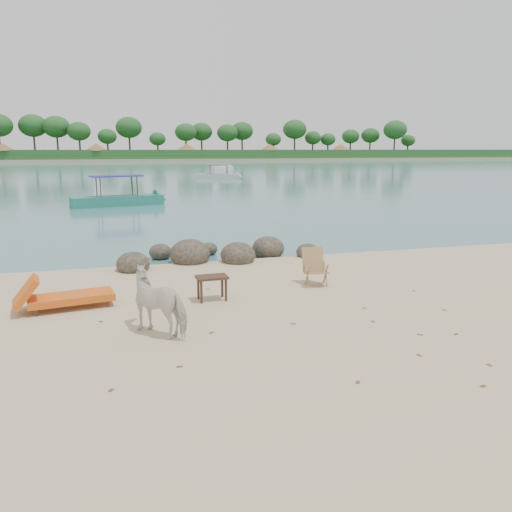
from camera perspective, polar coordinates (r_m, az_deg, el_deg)
The scene contains 12 objects.
water at distance 98.66m, azimuth -14.37°, elevation 9.83°, with size 400.00×400.00×0.00m, color #3B6B77.
far_shore at distance 178.62m, azimuth -15.06°, elevation 10.67°, with size 420.00×90.00×1.40m, color tan.
far_scenery at distance 145.29m, azimuth -14.92°, elevation 11.67°, with size 420.00×18.00×9.50m.
boulders at distance 15.32m, azimuth -4.77°, elevation 0.12°, with size 6.23×2.72×0.91m.
cow at distance 9.36m, azimuth -10.75°, elevation -5.24°, with size 0.65×1.42×1.20m, color silver.
side_table at distance 11.23m, azimuth -5.05°, elevation -3.83°, with size 0.69×0.45×0.56m, color #301D13, non-canonical shape.
lounge_chair at distance 11.37m, azimuth -20.37°, elevation -4.12°, with size 2.17×0.76×0.65m, color orange, non-canonical shape.
deck_chair at distance 12.43m, azimuth 6.96°, elevation -1.45°, with size 0.58×0.64×0.91m, color #9E744F, non-canonical shape.
boat_near at distance 31.70m, azimuth -15.66°, elevation 8.32°, with size 6.11×1.37×2.98m, color #217563, non-canonical shape.
boat_mid at distance 59.13m, azimuth -4.30°, elevation 10.17°, with size 5.49×1.24×2.68m, color #B6B5B1, non-canonical shape.
boat_far at distance 82.41m, azimuth -4.02°, elevation 10.04°, with size 6.15×1.38×0.71m, color silver, non-canonical shape.
dead_leaves at distance 9.44m, azimuth 7.68°, elevation -8.80°, with size 7.31×6.19×0.00m.
Camera 1 is at (-2.42, -8.57, 3.36)m, focal length 35.00 mm.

